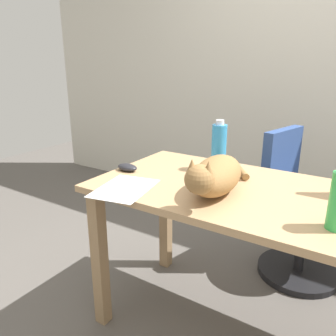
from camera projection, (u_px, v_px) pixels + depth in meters
The scene contains 6 objects.
desk at pixel (285, 221), 1.35m from camera, with size 1.66×0.71×0.75m.
office_chair at pixel (297, 216), 2.00m from camera, with size 0.50×0.48×0.89m.
cat at pixel (216, 175), 1.35m from camera, with size 0.22×0.61×0.20m.
computer_mouse at pixel (127, 167), 1.65m from camera, with size 0.11×0.06×0.04m, color #232328.
paper_sheet at pixel (125, 188), 1.43m from camera, with size 0.21×0.30×0.00m, color white.
spray_bottle at pixel (219, 147), 1.64m from camera, with size 0.07×0.07×0.25m.
Camera 1 is at (0.26, -1.28, 1.27)m, focal length 35.54 mm.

